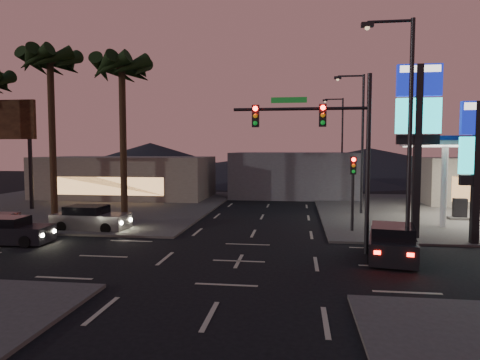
# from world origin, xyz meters

# --- Properties ---
(ground) EXTENTS (140.00, 140.00, 0.00)m
(ground) POSITION_xyz_m (0.00, 0.00, 0.00)
(ground) COLOR black
(ground) RESTS_ON ground
(corner_lot_nw) EXTENTS (24.00, 24.00, 0.12)m
(corner_lot_nw) POSITION_xyz_m (-16.00, 16.00, 0.06)
(corner_lot_nw) COLOR #47443F
(corner_lot_nw) RESTS_ON ground
(pylon_sign_tall) EXTENTS (2.20, 0.35, 9.00)m
(pylon_sign_tall) POSITION_xyz_m (8.50, 5.50, 6.39)
(pylon_sign_tall) COLOR black
(pylon_sign_tall) RESTS_ON ground
(pylon_sign_short) EXTENTS (1.60, 0.35, 7.00)m
(pylon_sign_short) POSITION_xyz_m (11.00, 4.50, 4.66)
(pylon_sign_short) COLOR black
(pylon_sign_short) RESTS_ON ground
(traffic_signal_mast) EXTENTS (6.10, 0.39, 8.00)m
(traffic_signal_mast) POSITION_xyz_m (3.76, 1.99, 5.23)
(traffic_signal_mast) COLOR black
(traffic_signal_mast) RESTS_ON ground
(pedestal_signal) EXTENTS (0.32, 0.39, 4.30)m
(pedestal_signal) POSITION_xyz_m (5.50, 6.98, 2.92)
(pedestal_signal) COLOR black
(pedestal_signal) RESTS_ON ground
(streetlight_near) EXTENTS (2.14, 0.25, 10.00)m
(streetlight_near) POSITION_xyz_m (6.79, 1.00, 5.72)
(streetlight_near) COLOR black
(streetlight_near) RESTS_ON ground
(streetlight_mid) EXTENTS (2.14, 0.25, 10.00)m
(streetlight_mid) POSITION_xyz_m (6.79, 14.00, 5.72)
(streetlight_mid) COLOR black
(streetlight_mid) RESTS_ON ground
(streetlight_far) EXTENTS (2.14, 0.25, 10.00)m
(streetlight_far) POSITION_xyz_m (6.79, 28.00, 5.72)
(streetlight_far) COLOR black
(streetlight_far) RESTS_ON ground
(palm_a) EXTENTS (4.41, 4.41, 10.86)m
(palm_a) POSITION_xyz_m (-9.00, 9.50, 9.43)
(palm_a) COLOR black
(palm_a) RESTS_ON ground
(palm_b) EXTENTS (4.41, 4.41, 11.46)m
(palm_b) POSITION_xyz_m (-14.00, 9.50, 9.97)
(palm_b) COLOR black
(palm_b) RESTS_ON ground
(building_far_west) EXTENTS (16.00, 8.00, 4.00)m
(building_far_west) POSITION_xyz_m (-14.00, 22.00, 2.00)
(building_far_west) COLOR #726B5B
(building_far_west) RESTS_ON ground
(building_far_mid) EXTENTS (12.00, 9.00, 4.40)m
(building_far_mid) POSITION_xyz_m (2.00, 26.00, 2.20)
(building_far_mid) COLOR #4C4C51
(building_far_mid) RESTS_ON ground
(hill_left) EXTENTS (40.00, 40.00, 6.00)m
(hill_left) POSITION_xyz_m (-25.00, 60.00, 3.00)
(hill_left) COLOR black
(hill_left) RESTS_ON ground
(hill_right) EXTENTS (50.00, 50.00, 5.00)m
(hill_right) POSITION_xyz_m (15.00, 60.00, 2.50)
(hill_right) COLOR black
(hill_right) RESTS_ON ground
(hill_center) EXTENTS (60.00, 60.00, 4.00)m
(hill_center) POSITION_xyz_m (0.00, 60.00, 2.00)
(hill_center) COLOR black
(hill_center) RESTS_ON ground
(car_lane_a_front) EXTENTS (4.16, 1.88, 1.33)m
(car_lane_a_front) POSITION_xyz_m (-11.82, 1.84, 0.62)
(car_lane_a_front) COLOR black
(car_lane_a_front) RESTS_ON ground
(car_lane_b_front) EXTENTS (4.49, 2.07, 1.43)m
(car_lane_b_front) POSITION_xyz_m (-9.49, 5.72, 0.67)
(car_lane_b_front) COLOR #5C5C5E
(car_lane_b_front) RESTS_ON ground
(suv_station) EXTENTS (2.63, 4.66, 1.47)m
(suv_station) POSITION_xyz_m (6.49, 1.36, 0.68)
(suv_station) COLOR black
(suv_station) RESTS_ON ground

